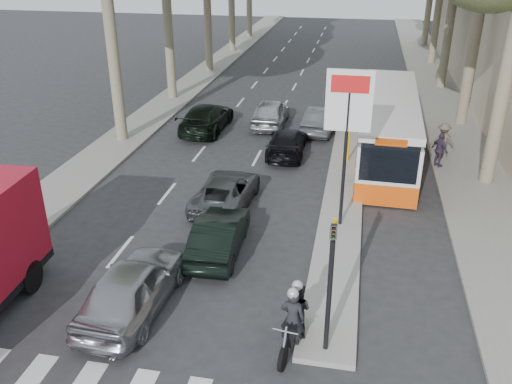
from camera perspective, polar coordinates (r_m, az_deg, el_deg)
ground at (r=15.63m, az=-4.46°, el=-11.40°), size 120.00×120.00×0.00m
sidewalk_right at (r=38.50m, az=18.54°, el=10.06°), size 3.20×70.00×0.12m
median_left at (r=42.69m, az=-5.04°, el=12.64°), size 2.40×64.00×0.12m
traffic_island at (r=24.82m, az=9.56°, el=3.05°), size 1.50×26.00×0.16m
billboard at (r=17.94m, az=9.56°, el=6.68°), size 1.50×12.10×5.60m
traffic_light_island at (r=12.56m, az=7.90°, el=-7.94°), size 0.16×0.41×3.60m
silver_hatchback at (r=15.21m, az=-12.88°, el=-9.71°), size 1.97×4.49×1.51m
dark_hatchback at (r=17.48m, az=-3.89°, el=-4.51°), size 1.53×3.99×1.30m
queue_car_a at (r=20.57m, az=-3.16°, el=0.14°), size 2.10×4.33×1.19m
queue_car_b at (r=25.48m, az=3.24°, el=5.22°), size 1.86×4.21×1.20m
queue_car_c at (r=29.55m, az=1.52°, el=8.36°), size 1.78×4.32×1.47m
queue_car_d at (r=28.83m, az=6.89°, el=7.60°), size 1.83×4.13×1.32m
queue_car_e at (r=28.86m, az=-5.25°, el=7.81°), size 2.06×4.96×1.43m
city_bus at (r=25.56m, az=13.75°, el=6.77°), size 2.68×11.02×2.89m
motorcycle at (r=13.75m, az=4.06°, el=-12.94°), size 0.86×2.12×1.81m
pedestrian_near at (r=25.03m, az=18.79°, el=4.23°), size 0.90×1.00×1.56m
pedestrian_far at (r=26.13m, az=19.07°, el=5.15°), size 1.07×0.50×1.64m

